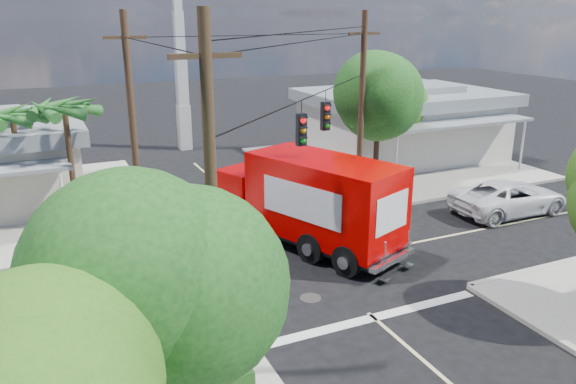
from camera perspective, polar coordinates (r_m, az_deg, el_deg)
ground at (r=21.01m, az=2.28°, el=-7.24°), size 120.00×120.00×0.00m
sidewalk_ne at (r=35.14m, az=10.20°, el=2.94°), size 14.12×14.12×0.14m
road_markings at (r=19.84m, az=4.22°, el=-8.85°), size 32.00×32.00×0.01m
building_ne at (r=36.44m, az=11.55°, el=7.01°), size 11.80×10.20×4.50m
radio_tower at (r=38.23m, az=-10.83°, el=12.58°), size 0.80×0.80×17.00m
tree_sw_front at (r=10.59m, az=-13.24°, el=-8.10°), size 3.88×3.78×6.03m
tree_ne_front at (r=28.84m, az=9.27°, el=9.32°), size 4.21×4.14×6.66m
tree_ne_back at (r=32.17m, az=10.96°, el=9.04°), size 3.77×3.66×5.82m
palm_nw_front at (r=24.80m, az=-21.75°, el=7.61°), size 3.01×3.08×5.59m
palm_nw_back at (r=26.32m, az=-26.22°, el=6.75°), size 3.01×3.08×5.19m
utility_poles at (r=20.31m, az=-3.62°, el=5.78°), size 12.00×10.68×9.00m
vending_boxes at (r=28.87m, az=8.31°, el=1.08°), size 1.90×0.50×1.10m
delivery_truck at (r=21.97m, az=2.12°, el=-0.88°), size 5.45×8.76×3.66m
parked_car at (r=27.79m, az=21.57°, el=-0.47°), size 5.64×2.64×1.56m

